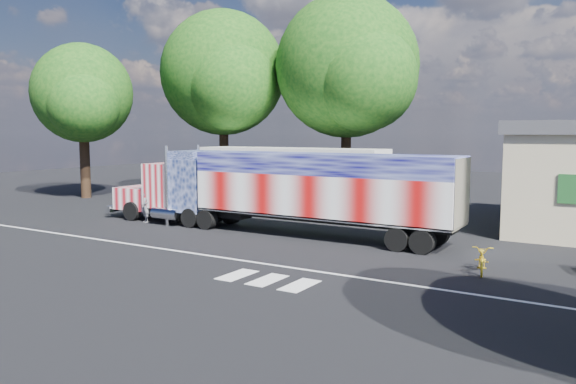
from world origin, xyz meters
The scene contains 9 objects.
ground centered at (0.00, 0.00, 0.00)m, with size 100.00×100.00×0.00m, color black.
lane_markings centered at (1.71, -3.77, 0.01)m, with size 30.00×2.67×0.01m.
semi_truck centered at (-0.33, 2.57, 2.08)m, with size 18.95×2.99×4.04m.
coach_bus centered at (-4.93, 11.34, 1.92)m, with size 12.73×2.96×3.70m.
woman centered at (-7.82, 1.50, 0.83)m, with size 0.61×0.40×1.66m, color slate.
bicycle centered at (9.64, -0.30, 0.50)m, with size 0.66×1.89×0.99m, color gold.
tree_n_mid centered at (-3.32, 16.47, 9.20)m, with size 10.41×9.92×14.22m.
tree_nw_a centered at (-12.75, 14.65, 9.09)m, with size 9.81×9.34×13.82m.
tree_w_a centered at (-19.59, 7.25, 7.40)m, with size 7.32×6.97×10.94m.
Camera 1 is at (13.70, -19.38, 4.70)m, focal length 35.00 mm.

